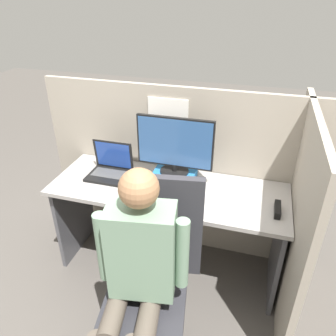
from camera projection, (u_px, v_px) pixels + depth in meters
ground_plane at (157, 294)px, 2.45m from camera, size 12.00×12.00×0.00m
cubicle_panel_back at (179, 172)px, 2.63m from camera, size 2.18×0.05×1.39m
cubicle_panel_right at (295, 221)px, 2.09m from camera, size 0.04×1.23×1.39m
desk at (168, 208)px, 2.41m from camera, size 1.68×0.60×0.76m
paper_box at (174, 176)px, 2.40m from camera, size 0.30×0.22×0.07m
monitor at (175, 145)px, 2.28m from camera, size 0.55×0.21×0.42m
laptop at (110, 169)px, 2.45m from camera, size 0.31×0.24×0.25m
mouse at (133, 192)px, 2.24m from camera, size 0.08×0.05×0.04m
stapler at (277, 209)px, 2.06m from camera, size 0.04×0.16×0.05m
carrot_toy at (149, 194)px, 2.22m from camera, size 0.04×0.16×0.04m
office_chair at (154, 273)px, 1.89m from camera, size 0.54×0.58×1.14m
person at (137, 270)px, 1.66m from camera, size 0.47×0.49×1.31m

